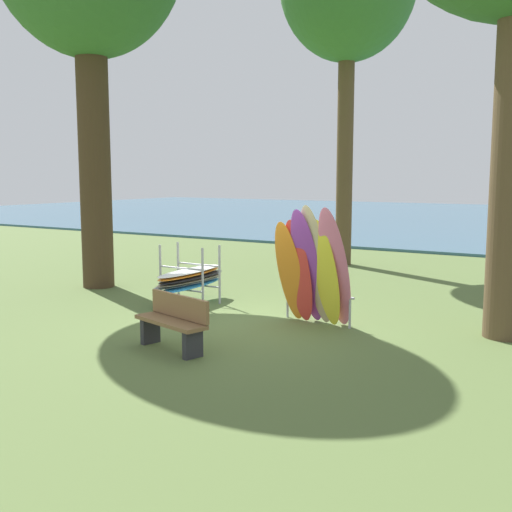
{
  "coord_description": "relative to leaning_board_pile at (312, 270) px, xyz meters",
  "views": [
    {
      "loc": [
        5.7,
        -9.21,
        2.71
      ],
      "look_at": [
        -0.59,
        1.19,
        1.1
      ],
      "focal_mm": 43.25,
      "sensor_mm": 36.0,
      "label": 1
    }
  ],
  "objects": [
    {
      "name": "ground_plane",
      "position": [
        -0.94,
        -0.61,
        -1.02
      ],
      "size": [
        80.0,
        80.0,
        0.0
      ],
      "primitive_type": "plane",
      "color": "#566B38"
    },
    {
      "name": "leaning_board_pile",
      "position": [
        0.0,
        0.0,
        0.0
      ],
      "size": [
        1.52,
        0.9,
        2.2
      ],
      "color": "orange",
      "rests_on": "ground"
    },
    {
      "name": "board_storage_rack",
      "position": [
        -3.04,
        0.4,
        -0.47
      ],
      "size": [
        1.15,
        2.12,
        1.25
      ],
      "color": "#9EA0A5",
      "rests_on": "ground"
    },
    {
      "name": "park_bench",
      "position": [
        -1.16,
        -2.5,
        -0.57
      ],
      "size": [
        1.46,
        0.77,
        0.85
      ],
      "color": "#2D2D33",
      "rests_on": "ground"
    }
  ]
}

